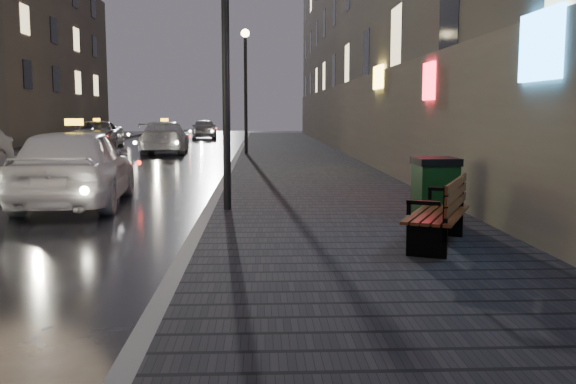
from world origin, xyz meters
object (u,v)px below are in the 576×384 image
object	(u,v)px
lamp_near	(225,25)
trash_bin	(435,189)
taxi_far	(97,134)
car_far	(204,129)
bench	(443,212)
taxi_near	(76,166)
taxi_mid	(165,137)
lamp_far	(246,75)

from	to	relation	value
lamp_near	trash_bin	world-z (taller)	lamp_near
taxi_far	car_far	bearing A→B (deg)	60.98
trash_bin	car_far	bearing A→B (deg)	98.24
bench	trash_bin	size ratio (longest dim) A/B	1.81
taxi_near	bench	bearing A→B (deg)	136.75
lamp_near	taxi_mid	distance (m)	19.34
taxi_near	car_far	size ratio (longest dim) A/B	1.15
bench	taxi_mid	distance (m)	23.22
lamp_near	lamp_far	world-z (taller)	same
lamp_far	taxi_near	world-z (taller)	lamp_far
lamp_near	trash_bin	size ratio (longest dim) A/B	5.04
taxi_far	bench	bearing A→B (deg)	-73.26
lamp_near	lamp_far	size ratio (longest dim) A/B	1.00
lamp_near	taxi_near	size ratio (longest dim) A/B	1.08
taxi_mid	lamp_far	bearing A→B (deg)	141.26
lamp_far	taxi_far	size ratio (longest dim) A/B	1.01
bench	taxi_mid	world-z (taller)	taxi_mid
taxi_near	lamp_near	bearing A→B (deg)	148.87
trash_bin	taxi_far	size ratio (longest dim) A/B	0.20
bench	taxi_near	xyz separation A→B (m)	(-6.27, 5.03, 0.22)
taxi_near	taxi_mid	bearing A→B (deg)	-92.24
taxi_near	car_far	bearing A→B (deg)	-94.13
taxi_far	car_far	world-z (taller)	taxi_far
taxi_mid	taxi_far	size ratio (longest dim) A/B	0.99
bench	lamp_near	bearing A→B (deg)	156.62
trash_bin	taxi_near	size ratio (longest dim) A/B	0.21
trash_bin	taxi_near	xyz separation A→B (m)	(-6.72, 3.00, 0.15)
lamp_near	bench	distance (m)	5.41
trash_bin	car_far	xyz separation A→B (m)	(-6.94, 36.13, 0.04)
taxi_mid	car_far	distance (m)	16.01
car_far	lamp_near	bearing A→B (deg)	89.29
taxi_mid	taxi_near	bearing A→B (deg)	88.71
lamp_far	taxi_mid	bearing A→B (deg)	144.83
trash_bin	taxi_near	world-z (taller)	taxi_near
bench	trash_bin	xyz separation A→B (m)	(0.45, 2.02, 0.07)
lamp_near	bench	xyz separation A→B (m)	(3.06, -3.42, -2.88)
bench	car_far	distance (m)	38.71
lamp_near	taxi_far	distance (m)	24.99
trash_bin	taxi_far	bearing A→B (deg)	112.66
taxi_far	lamp_far	bearing A→B (deg)	-48.17
trash_bin	taxi_mid	distance (m)	21.45
lamp_near	taxi_far	bearing A→B (deg)	109.34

